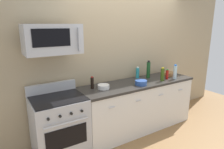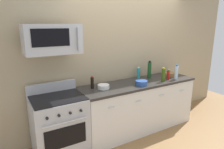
# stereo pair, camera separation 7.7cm
# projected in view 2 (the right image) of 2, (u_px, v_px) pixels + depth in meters

# --- Properties ---
(ground_plane) EXTENTS (6.40, 6.40, 0.00)m
(ground_plane) POSITION_uv_depth(u_px,v_px,m) (138.00, 128.00, 3.82)
(ground_plane) COLOR olive
(back_wall) EXTENTS (5.33, 0.10, 2.70)m
(back_wall) POSITION_uv_depth(u_px,v_px,m) (127.00, 56.00, 3.83)
(back_wall) COLOR tan
(back_wall) RESTS_ON ground_plane
(counter_unit) EXTENTS (2.24, 0.66, 0.92)m
(counter_unit) POSITION_uv_depth(u_px,v_px,m) (138.00, 106.00, 3.71)
(counter_unit) COLOR silver
(counter_unit) RESTS_ON ground_plane
(range_oven) EXTENTS (0.76, 0.69, 1.07)m
(range_oven) POSITION_uv_depth(u_px,v_px,m) (59.00, 125.00, 2.97)
(range_oven) COLOR #B7BABF
(range_oven) RESTS_ON ground_plane
(microwave) EXTENTS (0.74, 0.44, 0.40)m
(microwave) POSITION_uv_depth(u_px,v_px,m) (52.00, 39.00, 2.69)
(microwave) COLOR #B7BABF
(bottle_soy_sauce_dark) EXTENTS (0.05, 0.05, 0.20)m
(bottle_soy_sauce_dark) POSITION_uv_depth(u_px,v_px,m) (92.00, 83.00, 3.23)
(bottle_soy_sauce_dark) COLOR black
(bottle_soy_sauce_dark) RESTS_ON countertop_slab
(bottle_wine_green) EXTENTS (0.07, 0.07, 0.34)m
(bottle_wine_green) POSITION_uv_depth(u_px,v_px,m) (149.00, 70.00, 3.83)
(bottle_wine_green) COLOR #19471E
(bottle_wine_green) RESTS_ON countertop_slab
(bottle_olive_oil) EXTENTS (0.06, 0.06, 0.26)m
(bottle_olive_oil) POSITION_uv_depth(u_px,v_px,m) (163.00, 75.00, 3.63)
(bottle_olive_oil) COLOR #385114
(bottle_olive_oil) RESTS_ON countertop_slab
(bottle_dish_soap) EXTENTS (0.07, 0.07, 0.22)m
(bottle_dish_soap) POSITION_uv_depth(u_px,v_px,m) (138.00, 73.00, 3.84)
(bottle_dish_soap) COLOR teal
(bottle_dish_soap) RESTS_ON countertop_slab
(bottle_water_clear) EXTENTS (0.07, 0.07, 0.28)m
(bottle_water_clear) POSITION_uv_depth(u_px,v_px,m) (176.00, 72.00, 3.76)
(bottle_water_clear) COLOR silver
(bottle_water_clear) RESTS_ON countertop_slab
(bottle_hot_sauce_red) EXTENTS (0.05, 0.05, 0.19)m
(bottle_hot_sauce_red) POSITION_uv_depth(u_px,v_px,m) (168.00, 75.00, 3.75)
(bottle_hot_sauce_red) COLOR #B21914
(bottle_hot_sauce_red) RESTS_ON countertop_slab
(bowl_blue_mixing) EXTENTS (0.21, 0.21, 0.08)m
(bowl_blue_mixing) POSITION_uv_depth(u_px,v_px,m) (141.00, 83.00, 3.41)
(bowl_blue_mixing) COLOR #2D519E
(bowl_blue_mixing) RESTS_ON countertop_slab
(bowl_wooden_salad) EXTENTS (0.25, 0.25, 0.07)m
(bowl_wooden_salad) POSITION_uv_depth(u_px,v_px,m) (170.00, 74.00, 4.01)
(bowl_wooden_salad) COLOR brown
(bowl_wooden_salad) RESTS_ON countertop_slab
(bowl_white_ceramic) EXTENTS (0.19, 0.19, 0.07)m
(bowl_white_ceramic) POSITION_uv_depth(u_px,v_px,m) (103.00, 86.00, 3.24)
(bowl_white_ceramic) COLOR white
(bowl_white_ceramic) RESTS_ON countertop_slab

